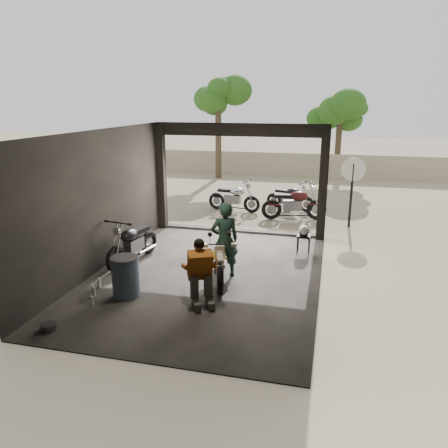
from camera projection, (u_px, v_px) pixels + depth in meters
The scene contains 16 objects.
ground at pixel (207, 276), 9.83m from camera, with size 80.00×80.00×0.00m, color #7A6D56.
garage at pixel (213, 215), 9.99m from camera, with size 7.00×7.13×3.20m.
boundary_wall at pixel (281, 164), 22.73m from camera, with size 18.00×0.30×1.20m, color gray.
tree_left at pixel (218, 96), 21.10m from camera, with size 2.20×2.20×5.60m.
tree_right at pixel (341, 105), 21.27m from camera, with size 2.20×2.20×5.00m.
main_bike at pixel (219, 259), 9.36m from camera, with size 0.65×1.58×1.05m, color #EAE6C5, non-canonical shape.
left_bike at pixel (132, 240), 10.54m from camera, with size 0.70×1.69×1.15m, color black, non-canonical shape.
outside_bike_a at pixel (234, 195), 15.43m from camera, with size 0.70×1.69×1.14m, color black, non-canonical shape.
outside_bike_b at pixel (294, 201), 14.31m from camera, with size 0.77×1.86×1.26m, color #3E0F10, non-canonical shape.
outside_bike_c at pixel (290, 196), 15.56m from camera, with size 0.65×1.57×1.06m, color black, non-canonical shape.
rider at pixel (225, 240), 9.57m from camera, with size 0.62×0.41×1.71m, color black.
mechanic at pixel (201, 274), 8.34m from camera, with size 0.62×0.85×1.22m, color #C16319, non-canonical shape.
stool at pixel (304, 238), 11.19m from camera, with size 0.34×0.34×0.48m.
helmet at pixel (304, 231), 11.13m from camera, with size 0.28×0.29×0.26m, color silver.
oil_drum at pixel (126, 278), 8.68m from camera, with size 0.54×0.54×0.84m, color #3A4E62.
sign_post at pixel (352, 181), 13.24m from camera, with size 0.72×0.08×2.17m.
Camera 1 is at (2.59, -8.77, 3.82)m, focal length 35.00 mm.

